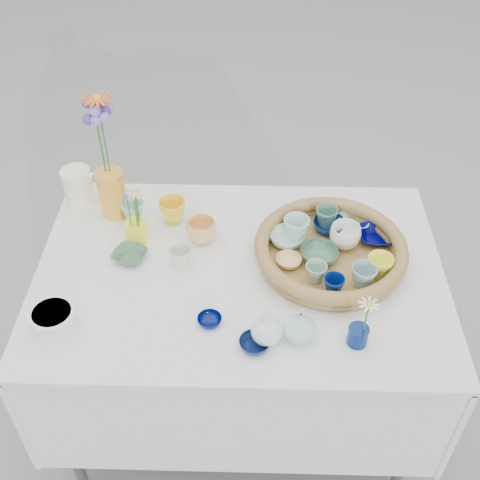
{
  "coord_description": "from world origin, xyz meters",
  "views": [
    {
      "loc": [
        0.03,
        -1.31,
        2.08
      ],
      "look_at": [
        0.0,
        0.02,
        0.87
      ],
      "focal_mm": 45.0,
      "sensor_mm": 36.0,
      "label": 1
    }
  ],
  "objects_px": {
    "bud_vase_seafoam": "(300,326)",
    "tall_vase_yellow": "(112,193)",
    "display_table": "(240,406)",
    "wicker_tray": "(330,251)"
  },
  "relations": [
    {
      "from": "tall_vase_yellow",
      "to": "wicker_tray",
      "type": "bearing_deg",
      "value": -16.62
    },
    {
      "from": "bud_vase_seafoam",
      "to": "tall_vase_yellow",
      "type": "relative_size",
      "value": 0.56
    },
    {
      "from": "display_table",
      "to": "wicker_tray",
      "type": "height_order",
      "value": "wicker_tray"
    },
    {
      "from": "bud_vase_seafoam",
      "to": "tall_vase_yellow",
      "type": "height_order",
      "value": "tall_vase_yellow"
    },
    {
      "from": "display_table",
      "to": "tall_vase_yellow",
      "type": "bearing_deg",
      "value": 148.73
    },
    {
      "from": "display_table",
      "to": "tall_vase_yellow",
      "type": "height_order",
      "value": "tall_vase_yellow"
    },
    {
      "from": "tall_vase_yellow",
      "to": "bud_vase_seafoam",
      "type": "bearing_deg",
      "value": -40.97
    },
    {
      "from": "bud_vase_seafoam",
      "to": "wicker_tray",
      "type": "bearing_deg",
      "value": 70.4
    },
    {
      "from": "wicker_tray",
      "to": "bud_vase_seafoam",
      "type": "relative_size",
      "value": 4.95
    },
    {
      "from": "display_table",
      "to": "bud_vase_seafoam",
      "type": "bearing_deg",
      "value": -56.9
    }
  ]
}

